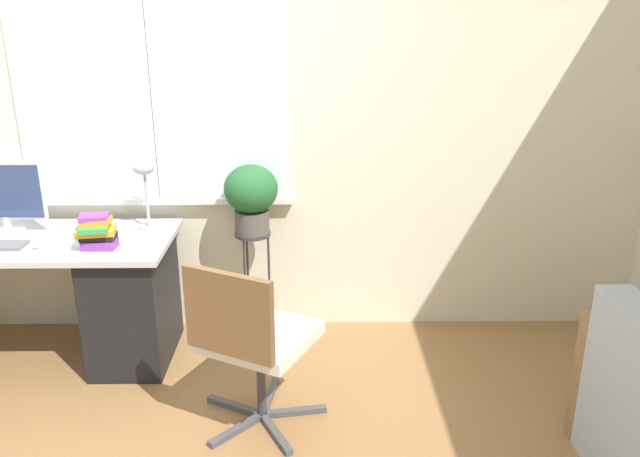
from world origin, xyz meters
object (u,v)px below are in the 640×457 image
Objects in this scene: monitor at (2,196)px; potted_plant at (251,194)px; office_chair_swivel at (252,339)px; desk_lamp at (145,177)px; plant_stand at (253,250)px; mouse at (37,246)px; book_stack at (97,232)px.

potted_plant is (1.35, 0.12, -0.03)m from monitor.
office_chair_swivel is (1.42, -0.77, -0.46)m from monitor.
office_chair_swivel is at bearing -28.51° from monitor.
office_chair_swivel is 2.17× the size of potted_plant.
plant_stand is (0.58, 0.05, -0.46)m from desk_lamp.
mouse is at bearing -43.95° from monitor.
office_chair_swivel is at bearing -24.12° from mouse.
potted_plant is (1.09, 0.37, 0.17)m from mouse.
monitor reaches higher than book_stack.
mouse is 0.14× the size of potted_plant.
monitor is 1.36m from potted_plant.
desk_lamp is at bearing 32.30° from mouse.
book_stack is (0.32, 0.00, 0.07)m from mouse.
office_chair_swivel is at bearing -85.57° from plant_stand.
desk_lamp is 0.42m from book_stack.
monitor is 0.41m from mouse.
office_chair_swivel is (0.84, -0.52, -0.34)m from book_stack.
mouse is at bearing -161.26° from plant_stand.
office_chair_swivel reaches higher than plant_stand.
desk_lamp is 0.58× the size of plant_stand.
desk_lamp is at bearing -175.18° from potted_plant.
potted_plant is at bearing 18.74° from mouse.
potted_plant is (-0.07, 0.89, 0.43)m from office_chair_swivel.
monitor is 0.68× the size of plant_stand.
plant_stand is (1.09, 0.37, -0.17)m from mouse.
plant_stand is at bearing -153.43° from potted_plant.
potted_plant is (0.77, 0.37, 0.09)m from book_stack.
plant_stand is at bearing 18.74° from mouse.
potted_plant is at bearing 25.59° from book_stack.
book_stack is 0.89m from plant_stand.
plant_stand is 0.34m from potted_plant.
desk_lamp is (0.77, 0.07, 0.09)m from monitor.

